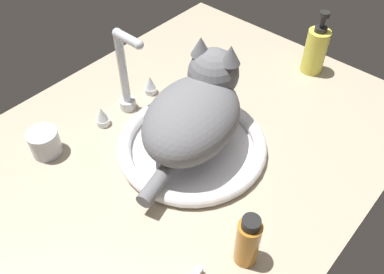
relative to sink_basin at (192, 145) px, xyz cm
name	(u,v)px	position (x,y,z in cm)	size (l,w,h in cm)	color
countertop	(187,144)	(1.47, 2.85, -2.87)	(103.62, 80.37, 3.00)	#B7A88E
sink_basin	(192,145)	(0.00, 0.00, 0.00)	(33.48, 33.48, 3.05)	white
faucet	(126,82)	(0.00, 20.73, 7.17)	(19.07, 9.82, 22.41)	silver
cat	(197,108)	(2.37, 0.59, 9.09)	(36.43, 24.65, 19.27)	slate
amber_bottle	(248,241)	(-13.54, -24.71, 4.42)	(4.23, 4.23, 12.30)	#C67A23
soap_pump_bottle	(316,50)	(44.15, -4.90, 5.21)	(5.86, 5.86, 17.58)	#E5DB4C
metal_jar	(45,143)	(-22.07, 23.75, 1.68)	(6.78, 6.78, 6.07)	#B2B5BA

